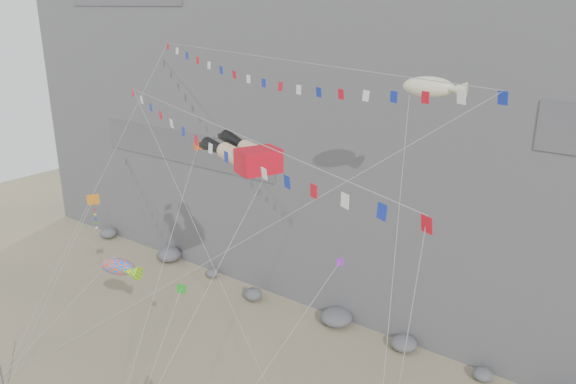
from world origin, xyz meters
name	(u,v)px	position (x,y,z in m)	size (l,w,h in m)	color
cliff	(434,3)	(0.00, 32.00, 25.00)	(80.00, 28.00, 50.00)	slate
talus_boulders	(336,318)	(0.00, 17.00, 0.60)	(60.00, 3.00, 1.20)	slate
anchor_pole_left	(1,372)	(-12.80, -3.92, 2.11)	(0.12, 0.12, 4.21)	slate
legs_kite	(242,153)	(0.39, 5.47, 16.94)	(7.42, 16.66, 21.53)	red
flag_banner_upper	(271,58)	(-1.54, 10.67, 21.68)	(31.97, 19.75, 28.94)	red
flag_banner_lower	(217,126)	(0.67, 3.28, 18.90)	(28.35, 11.89, 22.95)	red
harlequin_kite	(93,201)	(-9.10, 1.87, 13.09)	(4.64, 6.92, 14.94)	red
fish_windsock	(118,267)	(-8.13, 2.52, 8.51)	(7.89, 8.69, 12.76)	#FF4A0D
blimp_windsock	(428,88)	(8.68, 11.41, 20.60)	(7.13, 15.61, 25.75)	beige
small_kite_a	(196,151)	(-5.87, 8.00, 15.61)	(5.71, 14.48, 21.60)	#D84712
small_kite_b	(335,269)	(6.46, 5.91, 11.30)	(3.73, 13.11, 17.34)	purple
small_kite_c	(180,292)	(-0.01, 0.59, 10.14)	(1.35, 7.89, 12.59)	#179519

